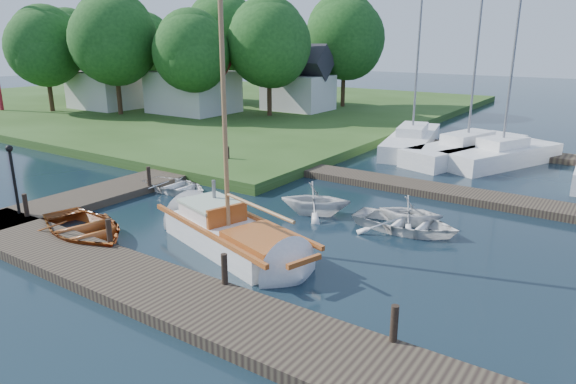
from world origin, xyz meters
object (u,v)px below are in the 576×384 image
Objects in this scene: mooring_post_5 at (228,154)px; tender_b at (316,197)px; house_b at (107,80)px; tree_3 at (269,43)px; tree_6 at (68,44)px; mooring_post_0 at (26,205)px; lamp_post at (13,170)px; tree_5 at (145,47)px; mooring_post_1 at (109,232)px; house_a at (193,81)px; mooring_post_4 at (149,176)px; tree_7 at (345,38)px; tree_2 at (192,52)px; marina_boat_0 at (412,139)px; mooring_post_2 at (224,269)px; tender_d at (410,209)px; dinghy at (83,226)px; tender_a at (175,184)px; tree_0 at (45,47)px; marina_boat_2 at (502,154)px; marina_boat_1 at (467,148)px; tender_c at (406,220)px; tree_1 at (114,39)px; house_c at (298,84)px; tree_4 at (223,36)px; sailboat at (235,239)px; mooring_post_3 at (394,323)px.

tender_b reaches higher than mooring_post_5.
tree_3 is at bearing 16.13° from house_b.
mooring_post_0 is at bearing -36.45° from tree_6.
tree_5 is (-22.00, 25.05, 3.55)m from lamp_post.
mooring_post_1 is 27.11m from house_a.
house_b is at bearing 146.31° from mooring_post_4.
tree_6 is at bearing -157.38° from tree_7.
tree_3 is at bearing 45.00° from tree_2.
marina_boat_0 is at bearing 72.13° from mooring_post_0.
mooring_post_0 is 0.14× the size of house_b.
mooring_post_2 is 9.57m from lamp_post.
mooring_post_5 is at bearing -20.86° from tree_6.
tree_2 reaches higher than tender_d.
lamp_post is at bearing 180.00° from mooring_post_0.
mooring_post_4 reaches higher than dinghy.
tree_0 is (-23.80, 9.36, 5.20)m from tender_a.
tender_a is 0.30× the size of marina_boat_2.
mooring_post_5 is 0.07× the size of marina_boat_1.
tender_c is (10.53, 1.81, -0.33)m from mooring_post_4.
mooring_post_0 is 24.33m from tree_1.
house_c is at bearing 29.74° from house_b.
house_a reaches higher than mooring_post_1.
lamp_post is (-1.00, -10.00, 1.17)m from mooring_post_5.
tree_6 is at bearing 59.83° from tender_d.
mooring_post_1 is 0.07× the size of marina_boat_1.
tender_a is at bearing -48.54° from tree_2.
tender_d is 24.02m from tree_3.
tree_4 reaches higher than tree_1.
sailboat is 25.49m from tree_3.
tree_5 is (-29.85, 22.69, 5.07)m from sailboat.
mooring_post_5 is at bearing 150.83° from marina_boat_1.
tender_b is at bearing -23.89° from house_b.
mooring_post_2 is at bearing 180.00° from mooring_post_3.
tender_c is 38.50m from tree_5.
tree_5 is (-28.79, 5.54, 4.85)m from marina_boat_0.
tree_2 is at bearing 0.28° from house_b.
house_c is 0.57× the size of tree_1.
tree_7 reaches higher than house_b.
tree_7 is at bearing 22.62° from tree_6.
tree_6 reaches higher than lamp_post.
marina_boat_0 reaches higher than marina_boat_2.
tree_1 is at bearing 83.70° from marina_boat_0.
mooring_post_1 is at bearing -73.84° from tree_7.
tree_3 is at bearing 62.07° from marina_boat_0.
tree_7 is (12.00, 14.00, 0.11)m from tree_1.
tree_1 is 1.14× the size of tree_5.
tree_7 reaches higher than mooring_post_2.
mooring_post_0 is at bearing -61.81° from tree_4.
marina_boat_1 is 26.75m from tree_1.
tender_d is at bearing -20.25° from house_b.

